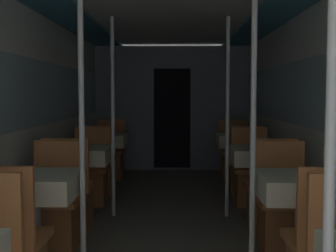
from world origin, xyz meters
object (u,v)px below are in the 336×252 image
at_px(support_pole_right_1, 253,130).
at_px(chair_right_far_2, 251,181).
at_px(dining_table_right_1, 301,190).
at_px(chair_right_near_3, 244,173).
at_px(support_pole_left_1, 82,130).
at_px(dining_table_left_2, 81,158).
at_px(dining_table_right_3, 239,142).
at_px(dining_table_left_3, 104,142).
at_px(chair_left_far_1, 55,217).
at_px(chair_right_near_2, 269,202).
at_px(chair_right_far_3, 234,161).
at_px(chair_right_far_1, 283,218).
at_px(chair_left_far_2, 91,180).
at_px(dining_table_right_2, 260,158).
at_px(chair_left_far_3, 110,160).
at_px(support_pole_right_0, 330,166).
at_px(support_pole_left_2, 113,118).
at_px(support_pole_right_2, 227,118).
at_px(dining_table_left_1, 35,189).
at_px(chair_left_near_3, 98,172).
at_px(chair_left_near_2, 70,201).

distance_m(support_pole_right_1, chair_right_far_2, 2.41).
height_order(dining_table_right_1, chair_right_near_3, chair_right_near_3).
height_order(support_pole_left_1, dining_table_left_2, support_pole_left_1).
distance_m(support_pole_left_1, dining_table_right_3, 3.76).
relative_size(dining_table_left_3, dining_table_right_1, 1.00).
height_order(chair_left_far_1, dining_table_right_3, chair_left_far_1).
xyz_separation_m(support_pole_right_1, chair_right_near_2, (0.35, 1.13, -0.80)).
bearing_deg(chair_right_far_2, chair_right_far_3, -90.00).
height_order(chair_left_far_1, chair_right_far_1, same).
height_order(chair_left_far_2, dining_table_right_2, chair_left_far_2).
bearing_deg(chair_left_far_3, support_pole_right_0, 105.90).
distance_m(support_pole_left_2, support_pole_right_2, 1.25).
distance_m(dining_table_left_2, chair_right_near_3, 2.29).
xyz_separation_m(chair_right_near_2, chair_right_far_2, (0.00, 1.12, 0.00)).
bearing_deg(support_pole_left_1, dining_table_left_1, 180.00).
height_order(chair_right_near_2, support_pole_right_2, support_pole_right_2).
relative_size(chair_left_far_1, dining_table_left_2, 1.23).
bearing_deg(support_pole_right_0, chair_right_far_2, 84.85).
distance_m(support_pole_left_1, dining_table_right_1, 1.66).
bearing_deg(chair_right_near_2, dining_table_left_1, -149.98).
bearing_deg(dining_table_left_3, chair_right_near_2, -48.95).
relative_size(support_pole_left_1, chair_right_far_1, 2.33).
bearing_deg(chair_right_far_1, chair_right_near_3, -90.00).
distance_m(dining_table_right_1, support_pole_right_2, 1.78).
distance_m(dining_table_left_2, chair_right_far_2, 2.06).
xyz_separation_m(support_pole_right_0, chair_right_near_3, (0.35, 4.50, -0.80)).
relative_size(dining_table_left_3, dining_table_right_2, 1.00).
bearing_deg(chair_right_near_2, support_pole_right_1, -107.42).
height_order(support_pole_left_2, chair_right_near_3, support_pole_left_2).
bearing_deg(dining_table_left_3, chair_right_far_2, -30.02).
xyz_separation_m(support_pole_right_0, support_pole_right_2, (0.00, 3.37, 0.00)).
height_order(chair_left_near_3, chair_right_near_2, same).
height_order(chair_left_near_3, dining_table_right_1, chair_left_near_3).
bearing_deg(dining_table_left_1, support_pole_right_0, -46.51).
relative_size(dining_table_right_2, dining_table_right_3, 1.00).
relative_size(dining_table_left_1, chair_right_near_2, 0.81).
bearing_deg(dining_table_left_2, dining_table_left_1, -90.00).
xyz_separation_m(dining_table_left_2, support_pole_right_1, (1.60, -1.69, 0.44)).
distance_m(support_pole_right_0, support_pole_right_2, 3.37).
relative_size(chair_left_far_1, dining_table_left_3, 1.23).
relative_size(chair_left_far_2, chair_right_far_1, 1.00).
distance_m(chair_right_far_2, dining_table_right_3, 1.18).
xyz_separation_m(chair_left_near_2, dining_table_right_1, (1.95, -1.13, 0.35)).
relative_size(support_pole_left_2, chair_right_far_1, 2.33).
distance_m(chair_left_far_3, chair_right_near_3, 2.25).
bearing_deg(chair_left_far_1, chair_right_far_3, -120.09).
xyz_separation_m(chair_left_near_2, chair_left_far_3, (0.00, 2.80, 0.00)).
xyz_separation_m(dining_table_left_2, support_pole_right_2, (1.60, -0.00, 0.44)).
bearing_deg(support_pole_right_2, chair_left_far_2, 160.79).
bearing_deg(dining_table_right_1, chair_left_far_1, 164.07).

